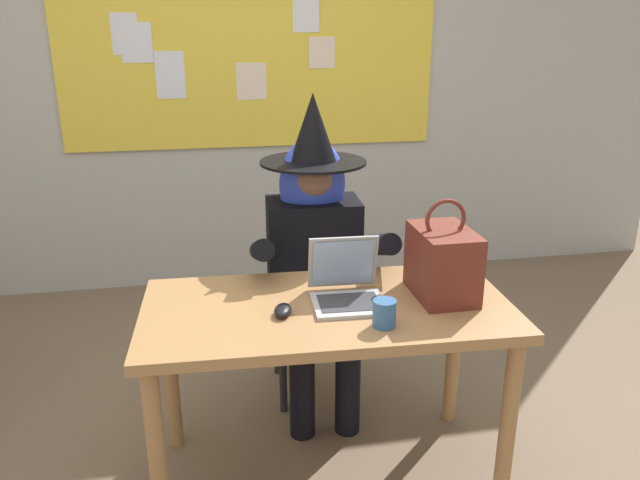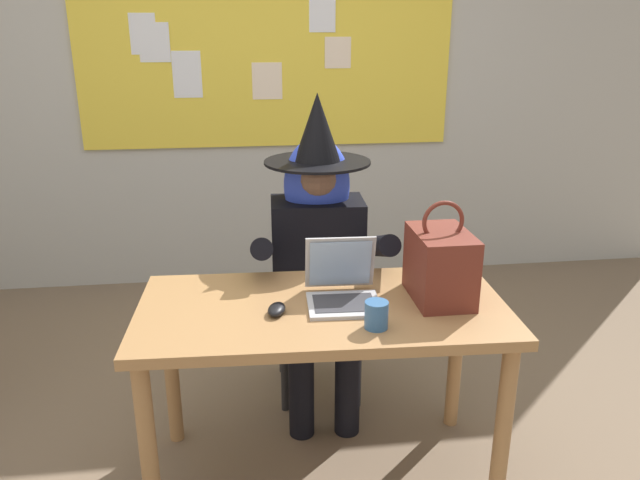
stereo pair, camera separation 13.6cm
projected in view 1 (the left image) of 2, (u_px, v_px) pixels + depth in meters
The scene contains 9 objects.
ground_plane at pixel (307, 467), 2.52m from camera, with size 24.00×24.00×0.00m, color #75604C.
wall_back_bulletin at pixel (251, 66), 3.98m from camera, with size 6.06×2.32×2.91m.
desk_main at pixel (327, 330), 2.28m from camera, with size 1.37×0.73×0.74m.
chair_at_desk at pixel (312, 289), 2.99m from camera, with size 0.44×0.44×0.89m.
person_costumed at pixel (315, 241), 2.78m from camera, with size 0.61×0.71×1.44m.
laptop at pixel (347, 287), 2.27m from camera, with size 0.28×0.29×0.23m.
computer_mouse at pixel (283, 310), 2.17m from camera, with size 0.06×0.10×0.03m, color black.
handbag at pixel (443, 262), 2.29m from camera, with size 0.20×0.30×0.38m.
coffee_mug at pixel (384, 313), 2.07m from camera, with size 0.08×0.08×0.10m, color #336099.
Camera 1 is at (-0.34, -2.05, 1.71)m, focal length 34.61 mm.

